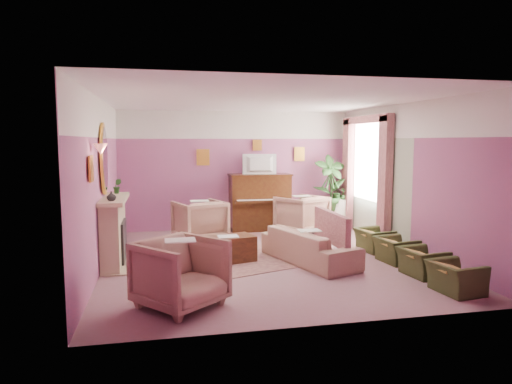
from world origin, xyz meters
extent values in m
cube|color=gray|center=(0.00, 0.00, 0.00)|extent=(5.50, 6.00, 0.01)
cube|color=white|center=(0.00, 0.00, 2.80)|extent=(5.50, 6.00, 0.01)
cube|color=#804D7B|center=(0.00, 3.00, 1.40)|extent=(5.50, 0.02, 2.80)
cube|color=#804D7B|center=(0.00, -3.00, 1.40)|extent=(5.50, 0.02, 2.80)
cube|color=#804D7B|center=(-2.75, 0.00, 1.40)|extent=(0.02, 6.00, 2.80)
cube|color=#804D7B|center=(2.75, 0.00, 1.40)|extent=(0.02, 6.00, 2.80)
cube|color=white|center=(0.00, 2.99, 2.47)|extent=(5.50, 0.01, 0.65)
cube|color=#A6B499|center=(2.73, 1.30, 1.07)|extent=(0.01, 3.00, 2.15)
cube|color=tan|center=(-2.59, 0.20, 0.55)|extent=(0.30, 1.40, 1.10)
cube|color=black|center=(-2.49, 0.20, 0.40)|extent=(0.18, 0.72, 0.68)
cube|color=#FF3106|center=(-2.45, 0.20, 0.22)|extent=(0.06, 0.54, 0.10)
cube|color=tan|center=(-2.56, 0.20, 1.12)|extent=(0.40, 1.55, 0.07)
cube|color=tan|center=(-2.39, 0.20, 0.01)|extent=(0.55, 1.50, 0.02)
ellipsoid|color=gold|center=(-2.70, 0.20, 1.80)|extent=(0.04, 0.72, 1.20)
ellipsoid|color=silver|center=(-2.67, 0.20, 1.80)|extent=(0.01, 0.60, 1.06)
cone|color=#D56B5B|center=(-2.62, -0.85, 1.98)|extent=(0.20, 0.20, 0.16)
cube|color=#3D1F0E|center=(0.50, 2.68, 0.65)|extent=(1.40, 0.60, 1.30)
cube|color=#3D1F0E|center=(0.50, 2.33, 0.72)|extent=(1.30, 0.12, 0.06)
cube|color=white|center=(0.50, 2.33, 0.76)|extent=(1.20, 0.08, 0.02)
cube|color=#3D1F0E|center=(0.50, 2.68, 1.31)|extent=(1.45, 0.65, 0.04)
imported|color=black|center=(0.50, 2.63, 1.60)|extent=(0.80, 0.12, 0.48)
cube|color=gold|center=(-0.80, 2.96, 1.72)|extent=(0.30, 0.03, 0.38)
cube|color=gold|center=(1.55, 2.96, 1.78)|extent=(0.26, 0.03, 0.34)
cube|color=gold|center=(0.50, 2.96, 2.00)|extent=(0.22, 0.03, 0.26)
cube|color=gold|center=(-2.71, -1.20, 1.72)|extent=(0.03, 0.28, 0.36)
cube|color=beige|center=(2.70, 1.55, 1.70)|extent=(0.03, 1.40, 1.80)
cube|color=#9D5C5F|center=(2.62, 0.63, 1.30)|extent=(0.16, 0.34, 2.60)
cube|color=#9D5C5F|center=(2.62, 2.47, 1.30)|extent=(0.16, 0.34, 2.60)
cube|color=#9D5C5F|center=(2.62, 1.55, 2.56)|extent=(0.16, 2.20, 0.16)
imported|color=#224A1D|center=(-2.55, 0.75, 1.29)|extent=(0.16, 0.16, 0.28)
imported|color=white|center=(-2.55, -0.30, 1.23)|extent=(0.16, 0.16, 0.16)
cube|color=#865851|center=(-0.62, -0.06, 0.01)|extent=(2.94, 2.50, 0.01)
cube|color=#4A2715|center=(-0.71, -0.06, 0.23)|extent=(1.10, 0.75, 0.45)
cube|color=silver|center=(-0.66, -0.06, 0.46)|extent=(0.35, 0.28, 0.01)
imported|color=tan|center=(0.71, -0.36, 0.40)|extent=(0.65, 1.96, 0.79)
cube|color=#9D5C5F|center=(1.11, -0.36, 0.60)|extent=(0.10, 1.48, 0.54)
imported|color=tan|center=(-1.00, 1.66, 0.48)|extent=(0.93, 0.93, 0.97)
imported|color=tan|center=(1.33, 2.04, 0.48)|extent=(0.93, 0.93, 0.97)
imported|color=tan|center=(-1.56, -2.08, 0.48)|extent=(0.93, 0.93, 0.97)
imported|color=#394320|center=(2.18, -2.31, 0.29)|extent=(0.47, 0.67, 0.58)
imported|color=#394320|center=(2.18, -1.49, 0.29)|extent=(0.47, 0.67, 0.58)
imported|color=#394320|center=(2.18, -0.67, 0.29)|extent=(0.47, 0.67, 0.58)
imported|color=#394320|center=(2.18, 0.15, 0.29)|extent=(0.47, 0.67, 0.58)
cylinder|color=white|center=(2.39, 2.57, 0.35)|extent=(0.52, 0.52, 0.70)
imported|color=#224A1D|center=(2.39, 2.57, 0.87)|extent=(0.30, 0.30, 0.34)
imported|color=#224A1D|center=(2.51, 2.47, 0.84)|extent=(0.16, 0.16, 0.28)
cylinder|color=brown|center=(2.18, 2.49, 0.17)|extent=(0.34, 0.34, 0.34)
imported|color=#224A1D|center=(2.18, 2.49, 1.06)|extent=(0.76, 0.76, 1.44)
camera|label=1|loc=(-1.78, -7.75, 2.09)|focal=32.00mm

